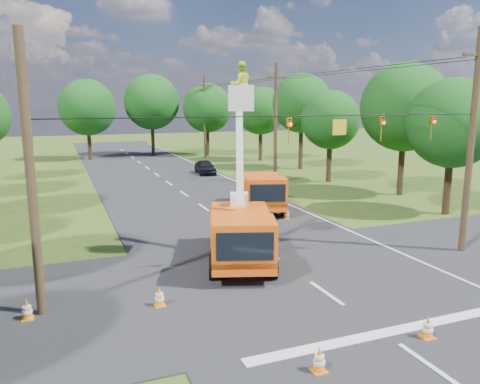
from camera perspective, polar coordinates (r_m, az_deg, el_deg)
name	(u,v)px	position (r m, az deg, el deg)	size (l,w,h in m)	color
ground	(184,194)	(35.37, -6.83, -0.27)	(140.00, 140.00, 0.00)	#324F17
road_main	(184,194)	(35.37, -6.83, -0.27)	(12.00, 100.00, 0.06)	black
road_cross	(299,275)	(19.12, 7.26, -10.05)	(56.00, 10.00, 0.07)	black
stop_bar	(384,335)	(15.17, 17.10, -16.27)	(9.00, 0.45, 0.02)	silver
edge_line	(253,189)	(37.15, 1.55, 0.34)	(0.12, 90.00, 0.02)	silver
bucket_truck	(241,222)	(19.89, 0.14, -3.71)	(4.43, 7.01, 8.45)	#E94410
second_truck	(263,191)	(29.84, 2.77, 0.18)	(4.30, 6.89, 2.43)	#E94410
ground_worker	(256,243)	(19.69, 1.95, -6.18)	(0.75, 0.49, 2.05)	orange
distant_car	(205,167)	(45.10, -4.27, 3.05)	(1.58, 3.93, 1.34)	black
traffic_cone_0	(319,360)	(12.81, 9.63, -19.50)	(0.38, 0.38, 0.71)	orange
traffic_cone_1	(428,327)	(15.21, 21.93, -15.03)	(0.38, 0.38, 0.71)	orange
traffic_cone_2	(257,226)	(24.75, 2.08, -4.21)	(0.38, 0.38, 0.71)	orange
traffic_cone_3	(287,213)	(27.78, 5.69, -2.58)	(0.38, 0.38, 0.71)	orange
traffic_cone_4	(160,297)	(16.37, -9.79, -12.47)	(0.38, 0.38, 0.71)	orange
traffic_cone_5	(27,309)	(16.67, -24.53, -12.90)	(0.38, 0.38, 0.71)	orange
traffic_cone_6	(248,194)	(33.27, 0.98, -0.28)	(0.38, 0.38, 0.71)	orange
pole_right_near	(471,141)	(23.28, 26.37, 5.59)	(1.80, 0.30, 10.00)	#4C3823
pole_right_mid	(276,123)	(39.58, 4.36, 8.41)	(1.80, 0.30, 10.00)	#4C3823
pole_right_far	(205,116)	(58.23, -4.33, 9.20)	(1.80, 0.30, 10.00)	#4C3823
pole_left	(31,178)	(15.80, -24.15, 1.54)	(0.30, 0.30, 9.00)	#4C3823
signal_span	(353,126)	(19.06, 13.64, 7.80)	(18.00, 0.29, 1.07)	black
tree_right_a	(453,123)	(31.00, 24.52, 7.63)	(5.40, 5.40, 8.28)	#382616
tree_right_b	(405,107)	(36.38, 19.47, 9.70)	(6.40, 6.40, 9.65)	#382616
tree_right_c	(331,120)	(40.98, 10.98, 8.61)	(5.00, 5.00, 7.83)	#382616
tree_right_d	(302,103)	(48.66, 7.54, 10.66)	(6.00, 6.00, 9.70)	#382616
tree_right_e	(261,111)	(55.39, 2.54, 9.86)	(5.60, 5.60, 8.63)	#382616
tree_far_a	(87,107)	(58.73, -18.12, 9.77)	(6.60, 6.60, 9.50)	#382616
tree_far_b	(152,102)	(61.73, -10.73, 10.72)	(7.00, 7.00, 10.32)	#382616
tree_far_c	(207,108)	(60.42, -4.00, 10.17)	(6.20, 6.20, 9.18)	#382616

